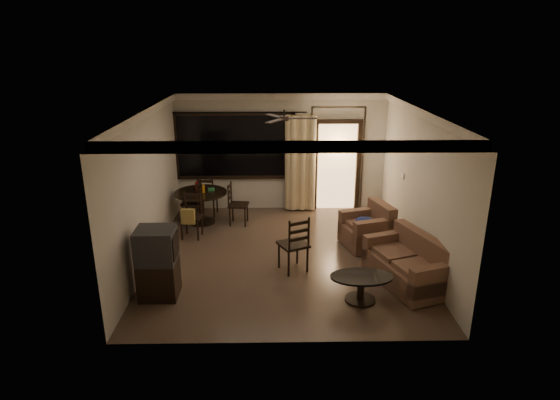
{
  "coord_description": "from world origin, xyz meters",
  "views": [
    {
      "loc": [
        -0.22,
        -8.21,
        3.93
      ],
      "look_at": [
        -0.07,
        0.2,
        1.07
      ],
      "focal_mm": 30.0,
      "sensor_mm": 36.0,
      "label": 1
    }
  ],
  "objects_px": {
    "dining_table": "(201,198)",
    "dining_chair_west": "(193,209)",
    "coffee_table": "(361,284)",
    "dining_chair_south": "(192,224)",
    "dining_chair_east": "(238,212)",
    "side_chair": "(293,254)",
    "dining_chair_north": "(208,203)",
    "sofa": "(410,265)",
    "armchair": "(369,229)",
    "tv_cabinet": "(158,263)"
  },
  "relations": [
    {
      "from": "dining_chair_south",
      "to": "dining_chair_east",
      "type": "bearing_deg",
      "value": 45.7
    },
    {
      "from": "dining_chair_east",
      "to": "side_chair",
      "type": "xyz_separation_m",
      "value": [
        1.15,
        -2.3,
        0.03
      ]
    },
    {
      "from": "dining_chair_south",
      "to": "sofa",
      "type": "height_order",
      "value": "dining_chair_south"
    },
    {
      "from": "tv_cabinet",
      "to": "coffee_table",
      "type": "distance_m",
      "value": 3.25
    },
    {
      "from": "dining_chair_west",
      "to": "coffee_table",
      "type": "height_order",
      "value": "dining_chair_west"
    },
    {
      "from": "dining_chair_west",
      "to": "tv_cabinet",
      "type": "relative_size",
      "value": 0.81
    },
    {
      "from": "dining_chair_west",
      "to": "coffee_table",
      "type": "xyz_separation_m",
      "value": [
        3.22,
        -3.54,
        0.01
      ]
    },
    {
      "from": "dining_chair_east",
      "to": "tv_cabinet",
      "type": "relative_size",
      "value": 0.81
    },
    {
      "from": "dining_chair_north",
      "to": "side_chair",
      "type": "relative_size",
      "value": 0.9
    },
    {
      "from": "dining_chair_west",
      "to": "dining_chair_north",
      "type": "relative_size",
      "value": 1.0
    },
    {
      "from": "sofa",
      "to": "side_chair",
      "type": "bearing_deg",
      "value": 146.08
    },
    {
      "from": "dining_chair_east",
      "to": "dining_chair_north",
      "type": "xyz_separation_m",
      "value": [
        -0.75,
        0.59,
        0.0
      ]
    },
    {
      "from": "dining_table",
      "to": "armchair",
      "type": "distance_m",
      "value": 3.79
    },
    {
      "from": "tv_cabinet",
      "to": "coffee_table",
      "type": "bearing_deg",
      "value": -4.04
    },
    {
      "from": "dining_chair_north",
      "to": "sofa",
      "type": "xyz_separation_m",
      "value": [
        3.84,
        -3.4,
        0.05
      ]
    },
    {
      "from": "coffee_table",
      "to": "side_chair",
      "type": "bearing_deg",
      "value": 133.75
    },
    {
      "from": "coffee_table",
      "to": "side_chair",
      "type": "height_order",
      "value": "side_chair"
    },
    {
      "from": "dining_chair_west",
      "to": "coffee_table",
      "type": "distance_m",
      "value": 4.79
    },
    {
      "from": "dining_chair_east",
      "to": "sofa",
      "type": "distance_m",
      "value": 4.18
    },
    {
      "from": "dining_table",
      "to": "armchair",
      "type": "bearing_deg",
      "value": -20.85
    },
    {
      "from": "dining_chair_north",
      "to": "sofa",
      "type": "height_order",
      "value": "dining_chair_north"
    },
    {
      "from": "tv_cabinet",
      "to": "side_chair",
      "type": "bearing_deg",
      "value": 20.91
    },
    {
      "from": "dining_chair_north",
      "to": "tv_cabinet",
      "type": "relative_size",
      "value": 0.81
    },
    {
      "from": "sofa",
      "to": "side_chair",
      "type": "height_order",
      "value": "side_chair"
    },
    {
      "from": "dining_table",
      "to": "side_chair",
      "type": "relative_size",
      "value": 1.11
    },
    {
      "from": "dining_table",
      "to": "dining_chair_west",
      "type": "xyz_separation_m",
      "value": [
        -0.22,
        0.09,
        -0.3
      ]
    },
    {
      "from": "dining_chair_west",
      "to": "dining_chair_east",
      "type": "relative_size",
      "value": 1.0
    },
    {
      "from": "tv_cabinet",
      "to": "sofa",
      "type": "distance_m",
      "value": 4.18
    },
    {
      "from": "sofa",
      "to": "side_chair",
      "type": "distance_m",
      "value": 2.01
    },
    {
      "from": "dining_chair_west",
      "to": "tv_cabinet",
      "type": "bearing_deg",
      "value": 5.94
    },
    {
      "from": "dining_chair_north",
      "to": "tv_cabinet",
      "type": "distance_m",
      "value": 3.77
    },
    {
      "from": "dining_table",
      "to": "sofa",
      "type": "xyz_separation_m",
      "value": [
        3.92,
        -2.9,
        -0.25
      ]
    },
    {
      "from": "sofa",
      "to": "coffee_table",
      "type": "height_order",
      "value": "sofa"
    },
    {
      "from": "dining_table",
      "to": "armchair",
      "type": "relative_size",
      "value": 1.1
    },
    {
      "from": "dining_table",
      "to": "sofa",
      "type": "height_order",
      "value": "dining_table"
    },
    {
      "from": "dining_chair_west",
      "to": "tv_cabinet",
      "type": "height_order",
      "value": "tv_cabinet"
    },
    {
      "from": "dining_chair_south",
      "to": "coffee_table",
      "type": "height_order",
      "value": "dining_chair_south"
    },
    {
      "from": "dining_chair_east",
      "to": "dining_chair_south",
      "type": "bearing_deg",
      "value": 135.7
    },
    {
      "from": "dining_chair_south",
      "to": "side_chair",
      "type": "distance_m",
      "value": 2.58
    },
    {
      "from": "coffee_table",
      "to": "side_chair",
      "type": "distance_m",
      "value": 1.48
    },
    {
      "from": "dining_chair_west",
      "to": "sofa",
      "type": "xyz_separation_m",
      "value": [
        4.14,
        -2.99,
        0.05
      ]
    },
    {
      "from": "dining_chair_north",
      "to": "tv_cabinet",
      "type": "bearing_deg",
      "value": 91.35
    },
    {
      "from": "dining_table",
      "to": "sofa",
      "type": "bearing_deg",
      "value": -36.45
    },
    {
      "from": "tv_cabinet",
      "to": "side_chair",
      "type": "height_order",
      "value": "tv_cabinet"
    },
    {
      "from": "dining_table",
      "to": "side_chair",
      "type": "height_order",
      "value": "side_chair"
    },
    {
      "from": "tv_cabinet",
      "to": "armchair",
      "type": "height_order",
      "value": "tv_cabinet"
    },
    {
      "from": "dining_table",
      "to": "dining_chair_south",
      "type": "bearing_deg",
      "value": -96.23
    },
    {
      "from": "dining_chair_west",
      "to": "dining_chair_east",
      "type": "xyz_separation_m",
      "value": [
        1.05,
        -0.18,
        0.0
      ]
    },
    {
      "from": "dining_chair_east",
      "to": "armchair",
      "type": "relative_size",
      "value": 0.89
    },
    {
      "from": "sofa",
      "to": "armchair",
      "type": "relative_size",
      "value": 1.64
    }
  ]
}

